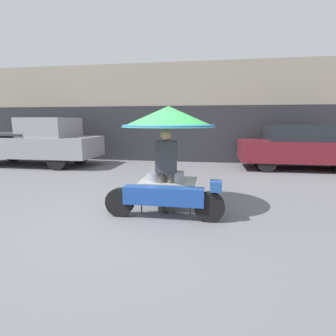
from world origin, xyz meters
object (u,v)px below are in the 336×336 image
(parked_car, at_px, (303,147))
(pickup_truck, at_px, (35,142))
(vendor_motorcycle_cart, at_px, (168,130))
(vendor_person, at_px, (166,167))

(parked_car, bearing_deg, pickup_truck, -175.90)
(vendor_motorcycle_cart, bearing_deg, pickup_truck, 143.86)
(vendor_person, height_order, parked_car, parked_car)
(parked_car, bearing_deg, vendor_person, -127.61)
(vendor_motorcycle_cart, xyz_separation_m, parked_car, (4.11, 5.19, -0.76))
(vendor_person, distance_m, pickup_truck, 7.65)
(pickup_truck, bearing_deg, vendor_motorcycle_cart, -36.14)
(vendor_motorcycle_cart, xyz_separation_m, pickup_truck, (-6.11, 4.46, -0.66))
(vendor_motorcycle_cart, height_order, parked_car, vendor_motorcycle_cart)
(parked_car, xyz_separation_m, pickup_truck, (-10.22, -0.73, 0.10))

